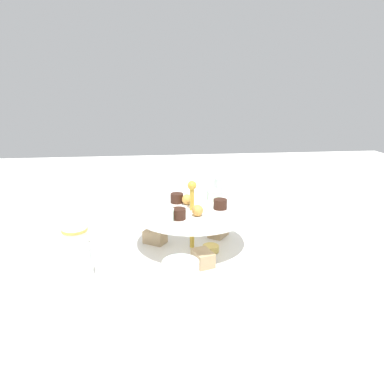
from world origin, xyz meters
name	(u,v)px	position (x,y,z in m)	size (l,w,h in m)	color
ground_plane	(192,251)	(0.00, 0.00, 0.00)	(2.40, 2.40, 0.00)	white
tiered_serving_stand	(192,233)	(0.00, 0.00, 0.04)	(0.31, 0.31, 0.16)	white
water_glass_tall_right	(225,197)	(0.12, 0.22, 0.06)	(0.07, 0.07, 0.11)	silver
water_glass_short_left	(76,263)	(-0.24, -0.09, 0.03)	(0.06, 0.06, 0.07)	silver
teacup_with_saucer	(75,239)	(-0.26, 0.04, 0.02)	(0.09, 0.09, 0.05)	white
butter_knife_left	(334,263)	(0.29, -0.10, 0.00)	(0.17, 0.01, 0.00)	silver
butter_knife_right	(122,216)	(-0.17, 0.25, 0.00)	(0.17, 0.01, 0.00)	silver
water_glass_mid_back	(181,287)	(-0.04, -0.23, 0.05)	(0.06, 0.06, 0.09)	silver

